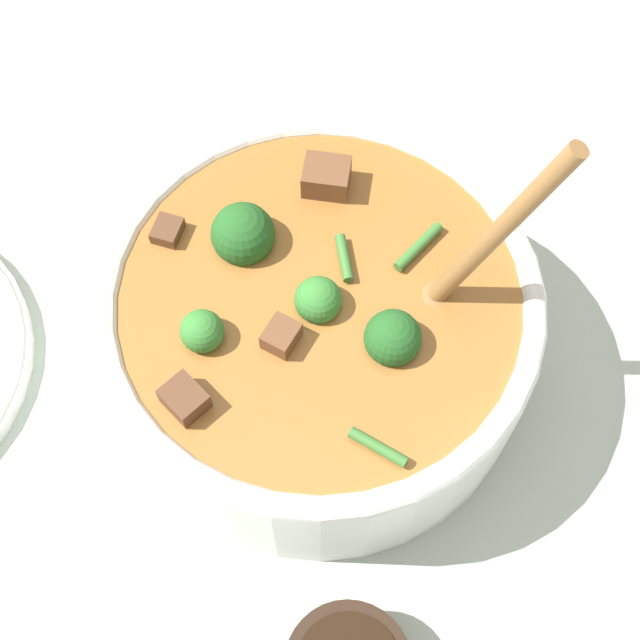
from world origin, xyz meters
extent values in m
plane|color=#ADBCAD|center=(0.00, 0.00, 0.00)|extent=(4.00, 4.00, 0.00)
cylinder|color=white|center=(0.00, 0.00, 0.05)|extent=(0.29, 0.29, 0.10)
torus|color=white|center=(0.00, 0.00, 0.10)|extent=(0.29, 0.29, 0.02)
cylinder|color=#9E662D|center=(0.00, 0.00, 0.07)|extent=(0.27, 0.27, 0.07)
sphere|color=#387F33|center=(0.04, -0.07, 0.11)|extent=(0.03, 0.03, 0.03)
cylinder|color=#6B9956|center=(0.04, -0.07, 0.09)|extent=(0.01, 0.01, 0.01)
sphere|color=#387F33|center=(0.01, 0.00, 0.11)|extent=(0.03, 0.03, 0.03)
cylinder|color=#6B9956|center=(0.01, 0.00, 0.09)|extent=(0.01, 0.01, 0.01)
sphere|color=#235B23|center=(0.02, 0.05, 0.11)|extent=(0.04, 0.04, 0.04)
cylinder|color=#6B9956|center=(0.02, 0.05, 0.09)|extent=(0.01, 0.01, 0.02)
sphere|color=#235B23|center=(-0.03, -0.06, 0.11)|extent=(0.04, 0.04, 0.04)
cylinder|color=#6B9956|center=(-0.03, -0.06, 0.08)|extent=(0.01, 0.01, 0.02)
cube|color=brown|center=(0.04, -0.02, 0.11)|extent=(0.03, 0.02, 0.02)
cube|color=brown|center=(0.09, -0.07, 0.11)|extent=(0.03, 0.03, 0.02)
cube|color=brown|center=(-0.09, -0.01, 0.11)|extent=(0.03, 0.03, 0.02)
cube|color=brown|center=(-0.03, -0.11, 0.11)|extent=(0.02, 0.02, 0.02)
cylinder|color=#3D7533|center=(0.09, 0.05, 0.11)|extent=(0.02, 0.04, 0.01)
cylinder|color=#3D7533|center=(-0.03, 0.01, 0.11)|extent=(0.03, 0.02, 0.01)
cylinder|color=#3D7533|center=(-0.05, 0.06, 0.11)|extent=(0.04, 0.03, 0.01)
ellipsoid|color=olive|center=(-0.02, 0.07, 0.10)|extent=(0.04, 0.03, 0.01)
cylinder|color=olive|center=(-0.02, 0.10, 0.18)|extent=(0.03, 0.07, 0.16)
camera|label=1|loc=(0.27, 0.05, 0.61)|focal=50.00mm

